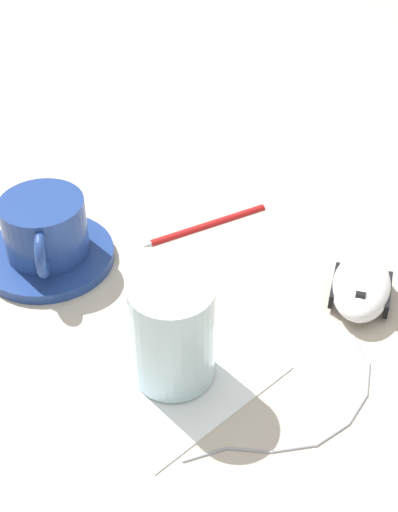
{
  "coord_description": "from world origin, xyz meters",
  "views": [
    {
      "loc": [
        -0.48,
        0.21,
        0.47
      ],
      "look_at": [
        0.01,
        -0.01,
        0.03
      ],
      "focal_mm": 50.0,
      "sensor_mm": 36.0,
      "label": 1
    }
  ],
  "objects_px": {
    "coffee_cup": "(45,228)",
    "computer_mouse": "(361,287)",
    "drinking_glass": "(173,332)",
    "pen": "(205,223)",
    "saucer": "(48,256)"
  },
  "relations": [
    {
      "from": "computer_mouse",
      "to": "pen",
      "type": "distance_m",
      "value": 0.19
    },
    {
      "from": "coffee_cup",
      "to": "computer_mouse",
      "type": "relative_size",
      "value": 1.02
    },
    {
      "from": "saucer",
      "to": "pen",
      "type": "height_order",
      "value": "saucer"
    },
    {
      "from": "saucer",
      "to": "computer_mouse",
      "type": "xyz_separation_m",
      "value": [
        -0.18,
        -0.26,
        0.01
      ]
    },
    {
      "from": "coffee_cup",
      "to": "drinking_glass",
      "type": "xyz_separation_m",
      "value": [
        -0.19,
        -0.06,
        0.01
      ]
    },
    {
      "from": "coffee_cup",
      "to": "computer_mouse",
      "type": "height_order",
      "value": "coffee_cup"
    },
    {
      "from": "coffee_cup",
      "to": "pen",
      "type": "relative_size",
      "value": 0.73
    },
    {
      "from": "coffee_cup",
      "to": "drinking_glass",
      "type": "relative_size",
      "value": 1.15
    },
    {
      "from": "drinking_glass",
      "to": "pen",
      "type": "relative_size",
      "value": 0.63
    },
    {
      "from": "computer_mouse",
      "to": "coffee_cup",
      "type": "bearing_deg",
      "value": 54.73
    },
    {
      "from": "saucer",
      "to": "drinking_glass",
      "type": "bearing_deg",
      "value": -163.31
    },
    {
      "from": "saucer",
      "to": "drinking_glass",
      "type": "xyz_separation_m",
      "value": [
        -0.19,
        -0.06,
        0.05
      ]
    },
    {
      "from": "drinking_glass",
      "to": "pen",
      "type": "distance_m",
      "value": 0.22
    },
    {
      "from": "saucer",
      "to": "computer_mouse",
      "type": "bearing_deg",
      "value": -125.21
    },
    {
      "from": "computer_mouse",
      "to": "pen",
      "type": "bearing_deg",
      "value": 27.59
    }
  ]
}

